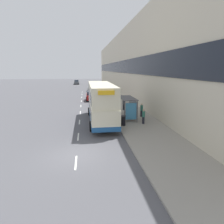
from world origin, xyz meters
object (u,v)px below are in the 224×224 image
bus_shelter (129,104)px  pedestrian_2 (142,110)px  car_0 (91,96)px  pedestrian_at_shelter (119,110)px  pedestrian_1 (124,104)px  pedestrian_3 (143,116)px  car_3 (77,82)px  car_1 (92,88)px  litter_bin (123,120)px  double_decker_bus_near (101,102)px  car_2 (93,91)px

bus_shelter → pedestrian_2: size_ratio=2.56×
car_0 → pedestrian_at_shelter: 14.79m
pedestrian_1 → pedestrian_3: pedestrian_1 is taller
bus_shelter → car_3: bearing=98.1°
pedestrian_2 → bus_shelter: bearing=-153.1°
car_1 → pedestrian_3: (4.29, -34.14, 0.11)m
car_3 → litter_bin: (6.95, -60.00, -0.17)m
double_decker_bus_near → pedestrian_3: bearing=-22.9°
double_decker_bus_near → car_3: (-4.87, 57.82, -1.44)m
bus_shelter → pedestrian_1: size_ratio=2.44×
bus_shelter → pedestrian_at_shelter: bus_shelter is taller
car_0 → pedestrian_2: 15.61m
car_0 → litter_bin: size_ratio=3.89×
car_3 → pedestrian_at_shelter: (7.10, -56.46, 0.23)m
car_0 → pedestrian_2: (5.63, -14.55, 0.10)m
car_1 → pedestrian_at_shelter: (2.17, -30.94, 0.24)m
car_3 → pedestrian_1: pedestrian_1 is taller
car_2 → pedestrian_1: pedestrian_1 is taller
car_3 → pedestrian_2: bearing=100.0°
double_decker_bus_near → car_1: size_ratio=2.69×
car_2 → pedestrian_2: pedestrian_2 is taller
car_1 → bus_shelter: bearing=-84.2°
pedestrian_2 → pedestrian_3: size_ratio=1.05×
bus_shelter → litter_bin: size_ratio=4.00×
car_3 → pedestrian_1: bearing=99.3°
car_1 → litter_bin: car_1 is taller
bus_shelter → pedestrian_1: (0.36, 5.17, -0.85)m
litter_bin → pedestrian_1: bearing=78.6°
pedestrian_2 → litter_bin: 4.61m
double_decker_bus_near → car_3: bearing=94.8°
car_1 → pedestrian_at_shelter: size_ratio=2.20×
double_decker_bus_near → pedestrian_at_shelter: bearing=31.3°
car_2 → pedestrian_2: (4.97, -22.20, 0.10)m
pedestrian_1 → litter_bin: size_ratio=1.64×
car_0 → car_2: car_0 is taller
pedestrian_1 → pedestrian_at_shelter: bearing=-108.5°
pedestrian_2 → pedestrian_3: bearing=-102.4°
pedestrian_2 → car_3: bearing=100.0°
double_decker_bus_near → pedestrian_at_shelter: size_ratio=5.94×
double_decker_bus_near → pedestrian_2: bearing=14.7°
double_decker_bus_near → pedestrian_3: size_ratio=6.89×
car_2 → pedestrian_3: bearing=-80.5°
car_3 → pedestrian_2: pedestrian_2 is taller
bus_shelter → car_3: size_ratio=1.00×
double_decker_bus_near → car_2: size_ratio=2.45×
double_decker_bus_near → car_1: (0.06, 32.30, -1.45)m
car_1 → car_3: size_ratio=0.95×
car_2 → car_3: 34.65m
car_0 → car_3: (-4.29, 41.94, -0.04)m
pedestrian_2 → litter_bin: (-2.97, -3.51, -0.31)m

